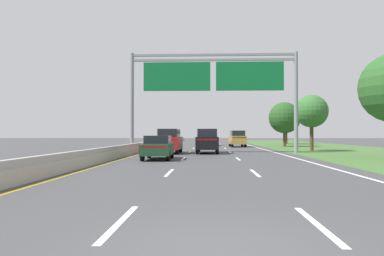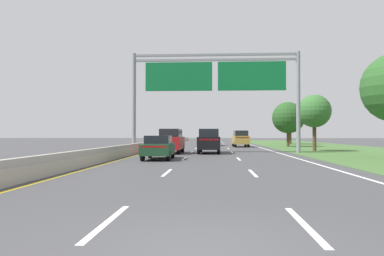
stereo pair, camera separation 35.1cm
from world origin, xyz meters
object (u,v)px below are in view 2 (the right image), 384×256
car_red_left_lane_suv (171,141)px  car_gold_right_lane_suv (241,138)px  car_darkgreen_left_lane_sedan (159,147)px  car_black_centre_lane_suv (209,141)px  pickup_truck_silver (212,138)px  roadside_tree_distant (290,119)px  roadside_tree_mid (314,111)px  overhead_sign_gantry (215,81)px  roadside_tree_far (288,118)px

car_red_left_lane_suv → car_gold_right_lane_suv: same height
car_darkgreen_left_lane_sedan → car_gold_right_lane_suv: (7.11, 23.87, 0.28)m
car_black_centre_lane_suv → car_gold_right_lane_suv: same height
pickup_truck_silver → car_red_left_lane_suv: pickup_truck_silver is taller
car_darkgreen_left_lane_sedan → car_gold_right_lane_suv: size_ratio=0.93×
roadside_tree_distant → car_darkgreen_left_lane_sedan: bearing=-113.6°
car_black_centre_lane_suv → roadside_tree_distant: bearing=-23.3°
car_red_left_lane_suv → roadside_tree_mid: size_ratio=0.85×
overhead_sign_gantry → car_red_left_lane_suv: 6.65m
roadside_tree_far → roadside_tree_distant: bearing=77.0°
overhead_sign_gantry → car_red_left_lane_suv: bearing=-162.6°
car_black_centre_lane_suv → roadside_tree_far: 19.98m
pickup_truck_silver → roadside_tree_far: bearing=-113.9°
pickup_truck_silver → car_gold_right_lane_suv: size_ratio=1.14×
car_darkgreen_left_lane_sedan → roadside_tree_far: 28.43m
car_darkgreen_left_lane_sedan → car_black_centre_lane_suv: car_black_centre_lane_suv is taller
car_gold_right_lane_suv → roadside_tree_mid: roadside_tree_mid is taller
roadside_tree_distant → overhead_sign_gantry: bearing=-113.8°
car_gold_right_lane_suv → roadside_tree_mid: (6.38, -11.32, 2.81)m
roadside_tree_far → roadside_tree_distant: roadside_tree_distant is taller
car_red_left_lane_suv → car_gold_right_lane_suv: size_ratio=0.99×
overhead_sign_gantry → roadside_tree_mid: overhead_sign_gantry is taller
car_darkgreen_left_lane_sedan → car_black_centre_lane_suv: size_ratio=0.94×
car_gold_right_lane_suv → roadside_tree_distant: (9.02, 12.97, 3.01)m
car_black_centre_lane_suv → roadside_tree_distant: 31.82m
overhead_sign_gantry → car_darkgreen_left_lane_sedan: overhead_sign_gantry is taller
car_red_left_lane_suv → roadside_tree_distant: roadside_tree_distant is taller
overhead_sign_gantry → car_gold_right_lane_suv: size_ratio=3.17×
roadside_tree_distant → car_red_left_lane_suv: bearing=-118.9°
car_red_left_lane_suv → roadside_tree_far: 22.09m
roadside_tree_mid → car_red_left_lane_suv: bearing=-159.8°
pickup_truck_silver → car_black_centre_lane_suv: size_ratio=1.15×
roadside_tree_mid → roadside_tree_distant: 24.43m
car_black_centre_lane_suv → roadside_tree_far: roadside_tree_far is taller
car_black_centre_lane_suv → car_darkgreen_left_lane_sedan: bearing=158.4°
car_darkgreen_left_lane_sedan → roadside_tree_far: (13.39, 24.90, 3.00)m
car_red_left_lane_suv → overhead_sign_gantry: bearing=-71.9°
roadside_tree_mid → overhead_sign_gantry: bearing=-158.7°
pickup_truck_silver → car_gold_right_lane_suv: 6.54m
overhead_sign_gantry → car_black_centre_lane_suv: (-0.51, -0.85, -5.33)m
car_red_left_lane_suv → roadside_tree_far: size_ratio=0.80×
car_red_left_lane_suv → roadside_tree_distant: (16.17, 29.28, 3.01)m
car_red_left_lane_suv → car_black_centre_lane_suv: 3.30m
roadside_tree_distant → roadside_tree_mid: bearing=-96.2°
overhead_sign_gantry → roadside_tree_far: 18.98m
overhead_sign_gantry → car_gold_right_lane_suv: 16.37m
pickup_truck_silver → roadside_tree_distant: (12.80, 7.63, 3.04)m
car_gold_right_lane_suv → roadside_tree_mid: bearing=-152.3°
car_darkgreen_left_lane_sedan → car_black_centre_lane_suv: 8.55m
overhead_sign_gantry → car_darkgreen_left_lane_sedan: (-3.76, -8.76, -5.61)m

